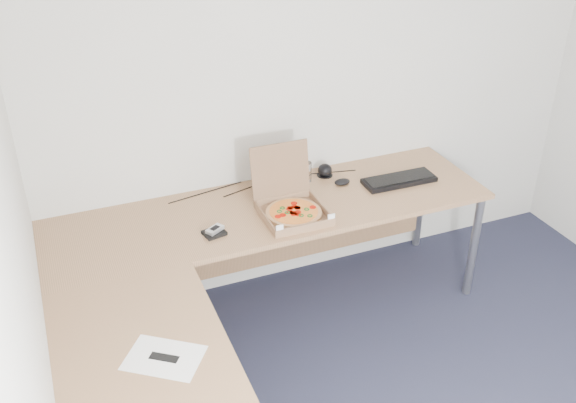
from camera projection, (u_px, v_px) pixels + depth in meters
name	position (u px, v px, depth m)	size (l,w,h in m)	color
room_shell	(530.00, 238.00, 2.44)	(3.50, 3.50, 2.50)	beige
desk	(241.00, 266.00, 3.22)	(2.50, 2.20, 0.73)	#A0734D
pizza_box	(292.00, 209.00, 3.56)	(0.34, 0.39, 0.35)	#886244
drinking_glass	(306.00, 172.00, 3.90)	(0.07, 0.07, 0.12)	white
keyboard	(399.00, 180.00, 3.91)	(0.44, 0.16, 0.03)	black
mouse	(342.00, 182.00, 3.88)	(0.10, 0.06, 0.03)	black
wallet	(214.00, 233.00, 3.41)	(0.11, 0.09, 0.02)	black
phone	(215.00, 229.00, 3.41)	(0.10, 0.05, 0.02)	#B2B5BA
paper_sheet	(164.00, 358.00, 2.62)	(0.30, 0.21, 0.00)	white
dome_speaker	(325.00, 169.00, 3.97)	(0.10, 0.10, 0.08)	black
cable_bundle	(260.00, 184.00, 3.89)	(0.56, 0.04, 0.01)	black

